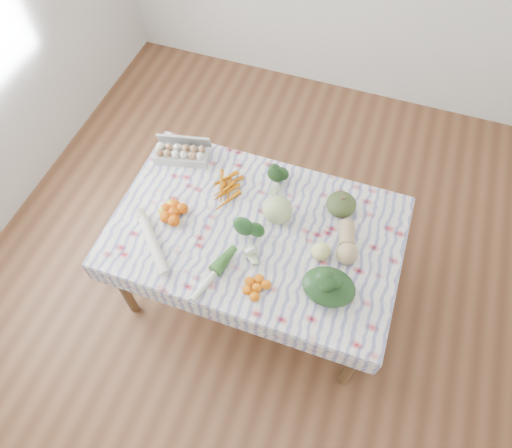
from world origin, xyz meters
name	(u,v)px	position (x,y,z in m)	size (l,w,h in m)	color
ground	(256,285)	(0.00, 0.00, 0.00)	(4.50, 4.50, 0.00)	brown
dining_table	(256,237)	(0.00, 0.00, 0.68)	(1.60, 1.00, 0.75)	brown
tablecloth	(256,230)	(0.00, 0.00, 0.76)	(1.66, 1.06, 0.01)	white
egg_carton	(181,155)	(-0.62, 0.34, 0.81)	(0.34, 0.14, 0.09)	#B8B8B3
carrot_bunch	(226,191)	(-0.26, 0.19, 0.78)	(0.24, 0.21, 0.04)	#C66405
kale_bunch	(278,178)	(0.02, 0.35, 0.83)	(0.14, 0.13, 0.13)	#1B3917
kabocha_squash	(341,204)	(0.42, 0.29, 0.82)	(0.18, 0.18, 0.12)	#3C4D23
cabbage	(277,210)	(0.09, 0.12, 0.85)	(0.17, 0.17, 0.17)	#A9BD78
butternut_squash	(347,242)	(0.51, 0.06, 0.82)	(0.12, 0.26, 0.12)	tan
orange_cluster	(174,213)	(-0.48, -0.07, 0.80)	(0.22, 0.22, 0.07)	#E75907
broccoli	(248,241)	(0.00, -0.12, 0.82)	(0.17, 0.17, 0.12)	#1D4B1C
mandarin_cluster	(257,287)	(0.13, -0.35, 0.79)	(0.18, 0.18, 0.05)	orange
grapefruit	(321,251)	(0.39, -0.05, 0.81)	(0.10, 0.10, 0.10)	#E5E37E
spinach_bag	(329,287)	(0.48, -0.24, 0.82)	(0.28, 0.23, 0.12)	black
daikon	(154,245)	(-0.50, -0.30, 0.79)	(0.06, 0.06, 0.41)	silver
leek	(213,274)	(-0.12, -0.36, 0.78)	(0.04, 0.04, 0.36)	white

